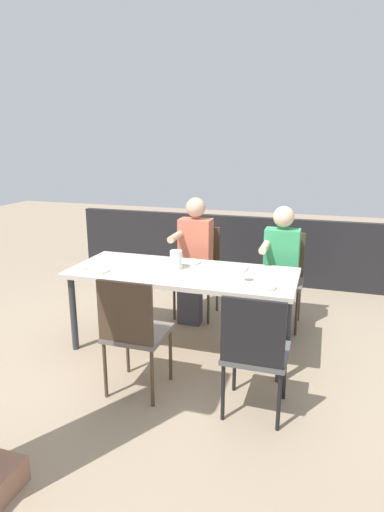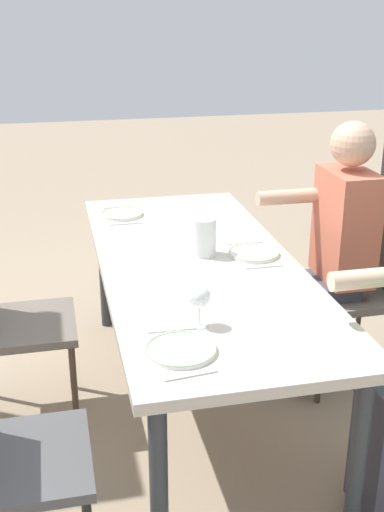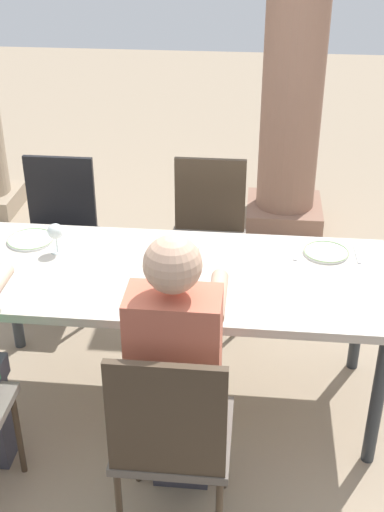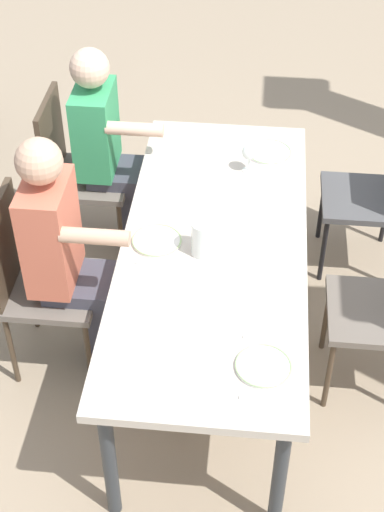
{
  "view_description": "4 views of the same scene",
  "coord_description": "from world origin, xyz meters",
  "px_view_note": "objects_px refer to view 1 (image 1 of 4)",
  "views": [
    {
      "loc": [
        -1.19,
        3.49,
        1.89
      ],
      "look_at": [
        -0.1,
        0.01,
        0.9
      ],
      "focal_mm": 30.02,
      "sensor_mm": 36.0,
      "label": 1
    },
    {
      "loc": [
        -2.58,
        0.6,
        1.82
      ],
      "look_at": [
        0.01,
        0.02,
        0.77
      ],
      "focal_mm": 45.9,
      "sensor_mm": 36.0,
      "label": 2
    },
    {
      "loc": [
        0.36,
        -2.69,
        2.35
      ],
      "look_at": [
        0.09,
        -0.0,
        0.84
      ],
      "focal_mm": 47.49,
      "sensor_mm": 36.0,
      "label": 3
    },
    {
      "loc": [
        2.66,
        0.17,
        3.03
      ],
      "look_at": [
        0.11,
        -0.09,
        0.76
      ],
      "focal_mm": 53.82,
      "sensor_mm": 36.0,
      "label": 4
    }
  ],
  "objects_px": {
    "dining_table": "(182,278)",
    "plate_2": "(97,271)",
    "plate_0": "(262,286)",
    "wine_glass_0": "(244,269)",
    "diner_woman_green": "(280,266)",
    "water_pitcher": "(176,261)",
    "chair_west_south": "(282,273)",
    "plate_1": "(189,262)",
    "diner_man_white": "(194,256)",
    "chair_west_north": "(255,348)",
    "chair_mid_south": "(199,265)",
    "chair_mid_north": "(133,328)"
  },
  "relations": [
    {
      "from": "dining_table",
      "to": "plate_2",
      "type": "relative_size",
      "value": 9.24
    },
    {
      "from": "plate_0",
      "to": "wine_glass_0",
      "type": "distance_m",
      "value": 0.22
    },
    {
      "from": "dining_table",
      "to": "plate_0",
      "type": "bearing_deg",
      "value": 163.0
    },
    {
      "from": "diner_woman_green",
      "to": "plate_0",
      "type": "xyz_separation_m",
      "value": [
        0.05,
        0.87,
        0.08
      ]
    },
    {
      "from": "plate_2",
      "to": "water_pitcher",
      "type": "relative_size",
      "value": 1.28
    },
    {
      "from": "dining_table",
      "to": "diner_woman_green",
      "type": "bearing_deg",
      "value": -141.47
    },
    {
      "from": "wine_glass_0",
      "to": "plate_2",
      "type": "xyz_separation_m",
      "value": [
        1.31,
        0.12,
        -0.1
      ]
    },
    {
      "from": "chair_west_south",
      "to": "wine_glass_0",
      "type": "xyz_separation_m",
      "value": [
        0.22,
        0.98,
        0.3
      ]
    },
    {
      "from": "plate_2",
      "to": "wine_glass_0",
      "type": "bearing_deg",
      "value": -174.91
    },
    {
      "from": "plate_1",
      "to": "plate_2",
      "type": "height_order",
      "value": "same"
    },
    {
      "from": "diner_man_white",
      "to": "wine_glass_0",
      "type": "height_order",
      "value": "diner_man_white"
    },
    {
      "from": "chair_west_north",
      "to": "chair_mid_south",
      "type": "distance_m",
      "value": 1.92
    },
    {
      "from": "chair_mid_north",
      "to": "dining_table",
      "type": "bearing_deg",
      "value": -96.58
    },
    {
      "from": "chair_mid_north",
      "to": "chair_mid_south",
      "type": "height_order",
      "value": "chair_mid_south"
    },
    {
      "from": "dining_table",
      "to": "diner_woman_green",
      "type": "relative_size",
      "value": 1.6
    },
    {
      "from": "chair_west_north",
      "to": "water_pitcher",
      "type": "bearing_deg",
      "value": -45.27
    },
    {
      "from": "wine_glass_0",
      "to": "water_pitcher",
      "type": "distance_m",
      "value": 0.68
    },
    {
      "from": "dining_table",
      "to": "wine_glass_0",
      "type": "height_order",
      "value": "wine_glass_0"
    },
    {
      "from": "chair_west_south",
      "to": "diner_woman_green",
      "type": "relative_size",
      "value": 0.76
    },
    {
      "from": "water_pitcher",
      "to": "plate_0",
      "type": "bearing_deg",
      "value": 161.67
    },
    {
      "from": "dining_table",
      "to": "water_pitcher",
      "type": "distance_m",
      "value": 0.17
    },
    {
      "from": "chair_mid_south",
      "to": "diner_woman_green",
      "type": "height_order",
      "value": "diner_woman_green"
    },
    {
      "from": "chair_mid_south",
      "to": "diner_woman_green",
      "type": "bearing_deg",
      "value": 167.12
    },
    {
      "from": "chair_mid_north",
      "to": "plate_0",
      "type": "xyz_separation_m",
      "value": [
        -0.85,
        -0.61,
        0.21
      ]
    },
    {
      "from": "dining_table",
      "to": "chair_west_south",
      "type": "distance_m",
      "value": 1.18
    },
    {
      "from": "chair_west_north",
      "to": "chair_mid_north",
      "type": "distance_m",
      "value": 0.91
    },
    {
      "from": "plate_1",
      "to": "water_pitcher",
      "type": "xyz_separation_m",
      "value": [
        0.05,
        0.22,
        0.07
      ]
    },
    {
      "from": "plate_0",
      "to": "plate_1",
      "type": "xyz_separation_m",
      "value": [
        0.78,
        -0.49,
        0.0
      ]
    },
    {
      "from": "chair_west_south",
      "to": "diner_woman_green",
      "type": "bearing_deg",
      "value": 89.15
    },
    {
      "from": "chair_mid_south",
      "to": "plate_0",
      "type": "distance_m",
      "value": 1.39
    },
    {
      "from": "diner_woman_green",
      "to": "chair_mid_north",
      "type": "bearing_deg",
      "value": 58.73
    },
    {
      "from": "diner_woman_green",
      "to": "plate_2",
      "type": "xyz_separation_m",
      "value": [
        1.53,
        0.89,
        0.08
      ]
    },
    {
      "from": "chair_mid_south",
      "to": "chair_west_north",
      "type": "bearing_deg",
      "value": 118.14
    },
    {
      "from": "plate_1",
      "to": "water_pitcher",
      "type": "bearing_deg",
      "value": 77.34
    },
    {
      "from": "dining_table",
      "to": "diner_man_white",
      "type": "bearing_deg",
      "value": -81.47
    },
    {
      "from": "plate_2",
      "to": "dining_table",
      "type": "bearing_deg",
      "value": -161.09
    },
    {
      "from": "chair_west_south",
      "to": "chair_mid_south",
      "type": "xyz_separation_m",
      "value": [
        0.91,
        -0.0,
        0.0
      ]
    },
    {
      "from": "dining_table",
      "to": "chair_mid_south",
      "type": "distance_m",
      "value": 0.86
    },
    {
      "from": "dining_table",
      "to": "chair_mid_north",
      "type": "height_order",
      "value": "chair_mid_north"
    },
    {
      "from": "dining_table",
      "to": "diner_man_white",
      "type": "height_order",
      "value": "diner_man_white"
    },
    {
      "from": "diner_man_white",
      "to": "diner_woman_green",
      "type": "bearing_deg",
      "value": 178.22
    },
    {
      "from": "wine_glass_0",
      "to": "plate_1",
      "type": "bearing_deg",
      "value": -32.74
    },
    {
      "from": "dining_table",
      "to": "wine_glass_0",
      "type": "bearing_deg",
      "value": 167.47
    },
    {
      "from": "plate_0",
      "to": "chair_west_south",
      "type": "bearing_deg",
      "value": -92.89
    },
    {
      "from": "dining_table",
      "to": "plate_1",
      "type": "bearing_deg",
      "value": -84.98
    },
    {
      "from": "chair_mid_north",
      "to": "chair_mid_south",
      "type": "relative_size",
      "value": 0.97
    },
    {
      "from": "plate_2",
      "to": "water_pitcher",
      "type": "distance_m",
      "value": 0.71
    },
    {
      "from": "plate_0",
      "to": "chair_mid_north",
      "type": "bearing_deg",
      "value": 35.84
    },
    {
      "from": "dining_table",
      "to": "plate_2",
      "type": "bearing_deg",
      "value": 18.91
    },
    {
      "from": "diner_woman_green",
      "to": "plate_0",
      "type": "height_order",
      "value": "diner_woman_green"
    }
  ]
}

